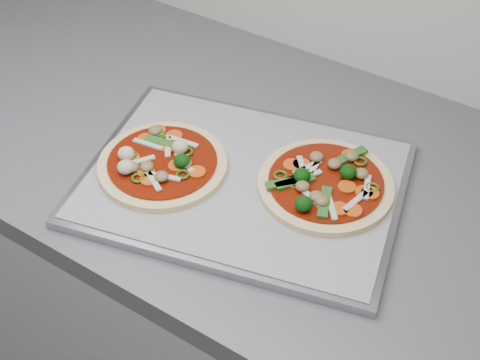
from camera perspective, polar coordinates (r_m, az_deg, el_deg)
The scene contains 6 objects.
base_cabinet at distance 1.35m, azimuth 3.62°, elevation -14.28°, with size 3.60×0.60×0.86m, color #B3B3B0.
countertop at distance 1.00m, azimuth 4.74°, elevation -0.33°, with size 3.60×0.60×0.04m, color #5B5C62.
baking_tray at distance 0.96m, azimuth 0.25°, elevation -0.26°, with size 0.45×0.33×0.01m, color gray.
parchment at distance 0.95m, azimuth 0.25°, elevation 0.10°, with size 0.43×0.31×0.00m, color gray.
pizza_left at distance 0.97m, azimuth -6.72°, elevation 1.49°, with size 0.23×0.23×0.03m.
pizza_right at distance 0.94m, azimuth 7.30°, elevation -0.30°, with size 0.20×0.20×0.03m.
Camera 1 is at (0.32, 0.65, 1.57)m, focal length 50.00 mm.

